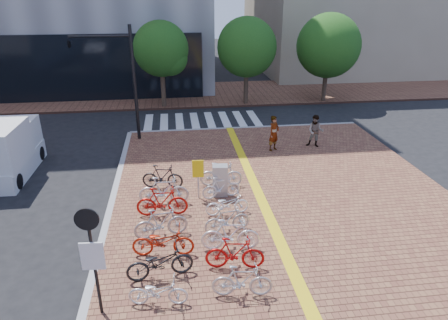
{
  "coord_description": "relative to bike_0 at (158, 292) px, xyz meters",
  "views": [
    {
      "loc": [
        -1.34,
        -10.99,
        8.03
      ],
      "look_at": [
        0.68,
        4.47,
        1.3
      ],
      "focal_mm": 32.0,
      "sensor_mm": 36.0,
      "label": 1
    }
  ],
  "objects": [
    {
      "name": "bike_4",
      "position": [
        0.06,
        4.66,
        0.15
      ],
      "size": [
        1.94,
        0.62,
        1.15
      ],
      "primitive_type": "imported",
      "rotation": [
        0.0,
        0.0,
        1.53
      ],
      "color": "#A8120C",
      "rests_on": "sidewalk"
    },
    {
      "name": "bike_3",
      "position": [
        0.04,
        3.22,
        0.13
      ],
      "size": [
        1.91,
        0.84,
        1.11
      ],
      "primitive_type": "imported",
      "rotation": [
        0.0,
        0.0,
        1.75
      ],
      "color": "#A8A8AC",
      "rests_on": "sidewalk"
    },
    {
      "name": "bike_10",
      "position": [
        2.31,
        3.22,
        0.07
      ],
      "size": [
        1.7,
        0.76,
        0.99
      ],
      "primitive_type": "imported",
      "rotation": [
        0.0,
        0.0,
        1.76
      ],
      "color": "#A8A8AD",
      "rests_on": "sidewalk"
    },
    {
      "name": "traffic_light_pole",
      "position": [
        -2.79,
        13.27,
        3.85
      ],
      "size": [
        3.33,
        1.28,
        6.19
      ],
      "color": "black",
      "rests_on": "sidewalk"
    },
    {
      "name": "ground",
      "position": [
        2.0,
        2.44,
        -0.57
      ],
      "size": [
        120.0,
        120.0,
        0.0
      ],
      "primitive_type": "plane",
      "color": "black",
      "rests_on": "ground"
    },
    {
      "name": "utility_box",
      "position": [
        2.39,
        5.96,
        0.24
      ],
      "size": [
        0.65,
        0.5,
        1.33
      ],
      "primitive_type": "cube",
      "rotation": [
        0.0,
        0.0,
        -0.09
      ],
      "color": "#A7A7AC",
      "rests_on": "sidewalk"
    },
    {
      "name": "bike_9",
      "position": [
        2.27,
        2.18,
        0.15
      ],
      "size": [
        1.95,
        0.72,
        1.15
      ],
      "primitive_type": "imported",
      "rotation": [
        0.0,
        0.0,
        1.48
      ],
      "color": "white",
      "rests_on": "sidewalk"
    },
    {
      "name": "crosswalk",
      "position": [
        2.5,
        16.44,
        -0.57
      ],
      "size": [
        7.5,
        4.0,
        0.01
      ],
      "color": "silver",
      "rests_on": "ground"
    },
    {
      "name": "pedestrian_b",
      "position": [
        8.1,
        10.76,
        0.45
      ],
      "size": [
        1.06,
        0.97,
        1.75
      ],
      "primitive_type": "imported",
      "rotation": [
        0.0,
        0.0,
        -0.46
      ],
      "color": "#4E5263",
      "rests_on": "sidewalk"
    },
    {
      "name": "box_truck",
      "position": [
        -7.03,
        9.44,
        0.66
      ],
      "size": [
        2.05,
        4.55,
        2.61
      ],
      "color": "silver",
      "rests_on": "ground"
    },
    {
      "name": "notice_sign",
      "position": [
        -1.5,
        -0.13,
        1.59
      ],
      "size": [
        0.59,
        0.15,
        3.19
      ],
      "color": "black",
      "rests_on": "sidewalk"
    },
    {
      "name": "bike_6",
      "position": [
        0.04,
        6.91,
        0.11
      ],
      "size": [
        1.82,
        0.83,
        1.06
      ],
      "primitive_type": "imported",
      "rotation": [
        0.0,
        0.0,
        1.37
      ],
      "color": "black",
      "rests_on": "sidewalk"
    },
    {
      "name": "bike_11",
      "position": [
        2.47,
        4.41,
        0.01
      ],
      "size": [
        1.71,
        0.75,
        0.87
      ],
      "primitive_type": "imported",
      "rotation": [
        0.0,
        0.0,
        1.68
      ],
      "color": "white",
      "rests_on": "sidewalk"
    },
    {
      "name": "bike_1",
      "position": [
        0.03,
        1.12,
        0.1
      ],
      "size": [
        2.05,
        0.99,
        1.03
      ],
      "primitive_type": "imported",
      "rotation": [
        0.0,
        0.0,
        1.73
      ],
      "color": "black",
      "rests_on": "sidewalk"
    },
    {
      "name": "kerb_north",
      "position": [
        5.0,
        14.44,
        -0.5
      ],
      "size": [
        14.0,
        0.25,
        0.15
      ],
      "primitive_type": "cube",
      "color": "gray",
      "rests_on": "ground"
    },
    {
      "name": "yellow_sign",
      "position": [
        1.49,
        5.81,
        0.74
      ],
      "size": [
        0.45,
        0.1,
        1.67
      ],
      "color": "#B7B7BC",
      "rests_on": "sidewalk"
    },
    {
      "name": "bike_8",
      "position": [
        2.27,
        1.24,
        0.12
      ],
      "size": [
        1.86,
        0.76,
        1.08
      ],
      "primitive_type": "imported",
      "rotation": [
        0.0,
        0.0,
        1.43
      ],
      "color": "#AC0D0C",
      "rests_on": "sidewalk"
    },
    {
      "name": "street_trees",
      "position": [
        7.04,
        19.9,
        3.53
      ],
      "size": [
        16.2,
        4.6,
        6.35
      ],
      "color": "#38281E",
      "rests_on": "far_sidewalk"
    },
    {
      "name": "bike_13",
      "position": [
        2.53,
        6.76,
        0.13
      ],
      "size": [
        1.87,
        0.72,
        1.09
      ],
      "primitive_type": "imported",
      "rotation": [
        0.0,
        0.0,
        1.46
      ],
      "color": "#BBBBC0",
      "rests_on": "sidewalk"
    },
    {
      "name": "bike_0",
      "position": [
        0.0,
        0.0,
        0.0
      ],
      "size": [
        1.66,
        0.74,
        0.84
      ],
      "primitive_type": "imported",
      "rotation": [
        0.0,
        0.0,
        1.45
      ],
      "color": "silver",
      "rests_on": "sidewalk"
    },
    {
      "name": "bike_12",
      "position": [
        2.41,
        5.71,
        0.06
      ],
      "size": [
        1.64,
        0.7,
        0.96
      ],
      "primitive_type": "imported",
      "rotation": [
        0.0,
        0.0,
        1.73
      ],
      "color": "white",
      "rests_on": "sidewalk"
    },
    {
      "name": "bike_5",
      "position": [
        0.11,
        5.51,
        0.17
      ],
      "size": [
        1.98,
        0.64,
        1.17
      ],
      "primitive_type": "imported",
      "rotation": [
        0.0,
        0.0,
        1.52
      ],
      "color": "silver",
      "rests_on": "sidewalk"
    },
    {
      "name": "pedestrian_a",
      "position": [
        5.78,
        10.55,
        0.51
      ],
      "size": [
        0.81,
        0.77,
        1.87
      ],
      "primitive_type": "imported",
      "rotation": [
        0.0,
        0.0,
        0.65
      ],
      "color": "gray",
      "rests_on": "sidewalk"
    },
    {
      "name": "far_sidewalk",
      "position": [
        2.0,
        23.44,
        -0.5
      ],
      "size": [
        70.0,
        8.0,
        0.15
      ],
      "primitive_type": "cube",
      "color": "brown",
      "rests_on": "ground"
    },
    {
      "name": "bike_2",
      "position": [
        0.11,
        2.18,
        0.09
      ],
      "size": [
        2.02,
        0.86,
        1.03
      ],
      "primitive_type": "imported",
      "rotation": [
        0.0,
        0.0,
        1.48
      ],
      "color": "#AD210C",
      "rests_on": "sidewalk"
    },
    {
      "name": "bike_7",
      "position": [
        2.28,
        0.02,
        0.09
      ],
      "size": [
        1.74,
        0.68,
        1.02
      ],
      "primitive_type": "imported",
      "rotation": [
        0.0,
        0.0,
        1.45
      ],
      "color": "silver",
      "rests_on": "sidewalk"
    }
  ]
}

